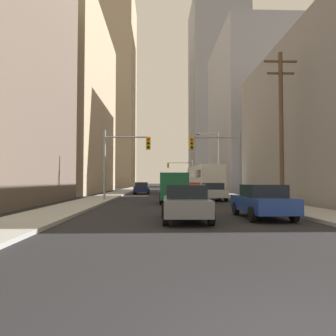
# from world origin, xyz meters

# --- Properties ---
(sidewalk_left) EXTENTS (2.79, 160.00, 0.15)m
(sidewalk_left) POSITION_xyz_m (-6.56, 50.00, 0.07)
(sidewalk_left) COLOR #9E9E99
(sidewalk_left) RESTS_ON ground
(sidewalk_right) EXTENTS (2.79, 160.00, 0.15)m
(sidewalk_right) POSITION_xyz_m (6.56, 50.00, 0.07)
(sidewalk_right) COLOR #9E9E99
(sidewalk_right) RESTS_ON ground
(city_bus) EXTENTS (2.77, 11.55, 3.40)m
(city_bus) POSITION_xyz_m (4.17, 33.97, 1.93)
(city_bus) COLOR silver
(city_bus) RESTS_ON ground
(cargo_van_green) EXTENTS (2.16, 5.27, 2.26)m
(cargo_van_green) POSITION_xyz_m (-0.07, 21.11, 1.29)
(cargo_van_green) COLOR #195938
(cargo_van_green) RESTS_ON ground
(sedan_blue) EXTENTS (1.95, 4.24, 1.52)m
(sedan_blue) POSITION_xyz_m (3.41, 11.23, 0.77)
(sedan_blue) COLOR navy
(sedan_blue) RESTS_ON ground
(sedan_grey) EXTENTS (1.95, 4.23, 1.52)m
(sedan_grey) POSITION_xyz_m (-0.15, 10.36, 0.77)
(sedan_grey) COLOR slate
(sedan_grey) RESTS_ON ground
(sedan_silver) EXTENTS (1.95, 4.25, 1.52)m
(sedan_silver) POSITION_xyz_m (3.43, 24.02, 0.77)
(sedan_silver) COLOR #B7BABF
(sedan_silver) RESTS_ON ground
(sedan_navy) EXTENTS (1.95, 4.22, 1.52)m
(sedan_navy) POSITION_xyz_m (-3.33, 37.78, 0.77)
(sedan_navy) COLOR #141E4C
(sedan_navy) RESTS_ON ground
(sedan_beige) EXTENTS (1.95, 4.24, 1.52)m
(sedan_beige) POSITION_xyz_m (0.12, 43.56, 0.77)
(sedan_beige) COLOR #C6B793
(sedan_beige) RESTS_ON ground
(traffic_signal_near_left) EXTENTS (3.95, 0.44, 6.00)m
(traffic_signal_near_left) POSITION_xyz_m (-4.08, 23.70, 4.05)
(traffic_signal_near_left) COLOR gray
(traffic_signal_near_left) RESTS_ON ground
(traffic_signal_near_right) EXTENTS (4.45, 0.44, 6.00)m
(traffic_signal_near_right) POSITION_xyz_m (3.84, 23.70, 4.07)
(traffic_signal_near_right) COLOR gray
(traffic_signal_near_right) RESTS_ON ground
(traffic_signal_far_right) EXTENTS (5.16, 0.44, 6.00)m
(traffic_signal_far_right) POSITION_xyz_m (3.51, 60.73, 4.11)
(traffic_signal_far_right) COLOR gray
(traffic_signal_far_right) RESTS_ON ground
(utility_pole_right) EXTENTS (2.20, 0.28, 10.21)m
(utility_pole_right) POSITION_xyz_m (6.84, 17.43, 5.39)
(utility_pole_right) COLOR brown
(utility_pole_right) RESTS_ON ground
(street_lamp_right) EXTENTS (2.67, 0.32, 7.50)m
(street_lamp_right) POSITION_xyz_m (5.42, 33.92, 4.57)
(street_lamp_right) COLOR gray
(street_lamp_right) RESTS_ON ground
(building_left_mid_office) EXTENTS (20.21, 25.46, 26.08)m
(building_left_mid_office) POSITION_xyz_m (-19.43, 44.09, 13.04)
(building_left_mid_office) COLOR tan
(building_left_mid_office) RESTS_ON ground
(building_left_far_tower) EXTENTS (15.02, 21.81, 58.55)m
(building_left_far_tower) POSITION_xyz_m (-15.99, 92.35, 29.27)
(building_left_far_tower) COLOR tan
(building_left_far_tower) RESTS_ON ground
(building_right_mid_block) EXTENTS (16.98, 18.83, 24.65)m
(building_right_mid_block) POSITION_xyz_m (16.89, 47.20, 12.32)
(building_right_mid_block) COLOR #93939E
(building_right_mid_block) RESTS_ON ground
(building_right_far_highrise) EXTENTS (16.23, 19.25, 56.19)m
(building_right_far_highrise) POSITION_xyz_m (17.20, 91.69, 28.09)
(building_right_far_highrise) COLOR #93939E
(building_right_far_highrise) RESTS_ON ground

